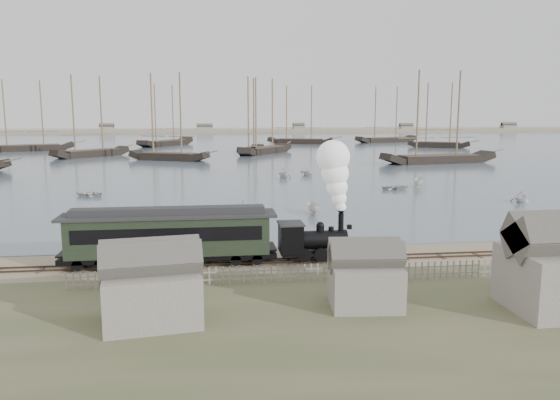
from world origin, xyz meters
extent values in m
plane|color=gray|center=(0.00, 0.00, 0.00)|extent=(600.00, 600.00, 0.00)
cube|color=#4E5F6F|center=(0.00, 170.00, 0.03)|extent=(600.00, 336.00, 0.06)
cube|color=#3E2D21|center=(0.00, -2.50, 0.10)|extent=(120.00, 0.08, 0.12)
cube|color=#3E2D21|center=(0.00, -1.50, 0.10)|extent=(120.00, 0.08, 0.12)
cube|color=#3D2F27|center=(0.00, -2.00, 0.03)|extent=(120.00, 1.80, 0.06)
cube|color=tan|center=(0.00, 250.00, 0.00)|extent=(500.00, 20.00, 1.80)
cube|color=black|center=(1.53, -2.00, 0.68)|extent=(6.38, 1.88, 0.23)
cylinder|color=black|center=(1.15, -2.00, 1.61)|extent=(3.94, 1.41, 1.41)
cube|color=black|center=(-0.91, -2.00, 1.80)|extent=(1.69, 2.06, 2.16)
cube|color=#28282A|center=(-0.91, -2.00, 2.93)|extent=(1.88, 2.25, 0.11)
cylinder|color=black|center=(2.94, -2.00, 2.88)|extent=(0.41, 0.41, 1.50)
sphere|color=black|center=(1.34, -2.00, 2.71)|extent=(0.60, 0.60, 0.60)
cone|color=black|center=(4.53, -2.00, 0.58)|extent=(1.31, 1.88, 1.88)
cube|color=black|center=(3.59, -2.00, 2.55)|extent=(0.33, 0.33, 0.33)
cube|color=black|center=(-9.87, -2.00, 0.77)|extent=(15.54, 2.55, 0.39)
cube|color=black|center=(-9.87, -2.00, 2.32)|extent=(14.43, 2.77, 2.77)
cube|color=black|center=(-9.87, -3.41, 2.60)|extent=(13.32, 0.06, 1.00)
cube|color=black|center=(-9.87, -0.59, 2.60)|extent=(13.32, 0.06, 1.00)
cube|color=#28282A|center=(-9.87, -2.00, 3.77)|extent=(15.54, 3.00, 0.20)
cube|color=#28282A|center=(-9.87, -2.00, 4.10)|extent=(13.87, 1.33, 0.50)
imported|color=silver|center=(2.45, 0.18, 0.39)|extent=(4.43, 4.62, 0.78)
imported|color=silver|center=(-3.29, 16.22, 0.95)|extent=(4.03, 4.26, 1.77)
imported|color=silver|center=(4.24, 16.64, 0.67)|extent=(3.18, 1.28, 1.22)
imported|color=silver|center=(19.44, 33.32, 0.46)|extent=(3.00, 4.01, 0.79)
imported|color=silver|center=(31.29, 20.97, 0.77)|extent=(3.46, 3.56, 1.43)
imported|color=silver|center=(23.56, 35.20, 0.76)|extent=(3.86, 2.72, 1.40)
imported|color=silver|center=(-23.06, 32.49, 0.43)|extent=(3.54, 4.20, 0.74)
imported|color=silver|center=(5.30, 49.23, 0.91)|extent=(3.97, 3.70, 1.69)
imported|color=silver|center=(9.69, 51.85, 0.82)|extent=(3.83, 3.76, 1.53)
camera|label=1|loc=(-6.70, -41.60, 11.24)|focal=35.00mm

